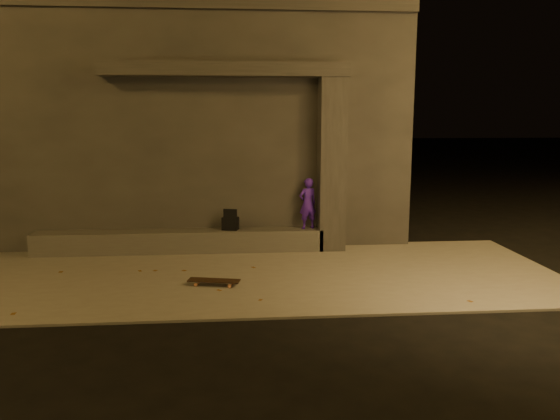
{
  "coord_description": "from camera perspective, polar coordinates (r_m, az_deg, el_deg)",
  "views": [
    {
      "loc": [
        -0.34,
        -7.56,
        2.88
      ],
      "look_at": [
        0.46,
        2.0,
        1.2
      ],
      "focal_mm": 35.0,
      "sensor_mm": 36.0,
      "label": 1
    }
  ],
  "objects": [
    {
      "name": "building",
      "position": [
        14.07,
        -7.58,
        8.71
      ],
      "size": [
        9.0,
        5.1,
        5.22
      ],
      "color": "#363331",
      "rests_on": "ground"
    },
    {
      "name": "backpack",
      "position": [
        11.53,
        -5.21,
        -1.3
      ],
      "size": [
        0.37,
        0.29,
        0.46
      ],
      "rotation": [
        0.0,
        0.0,
        -0.29
      ],
      "color": "black",
      "rests_on": "ledge"
    },
    {
      "name": "skateboard",
      "position": [
        9.34,
        -6.92,
        -7.36
      ],
      "size": [
        0.9,
        0.41,
        0.1
      ],
      "rotation": [
        0.0,
        0.0,
        -0.22
      ],
      "color": "black",
      "rests_on": "sidewalk"
    },
    {
      "name": "ledge",
      "position": [
        11.66,
        -10.4,
        -3.21
      ],
      "size": [
        6.0,
        0.55,
        0.45
      ],
      "primitive_type": "cube",
      "color": "#504D48",
      "rests_on": "sidewalk"
    },
    {
      "name": "skateboarder",
      "position": [
        11.56,
        2.91,
        0.69
      ],
      "size": [
        0.46,
        0.37,
        1.08
      ],
      "primitive_type": "imported",
      "rotation": [
        0.0,
        0.0,
        3.46
      ],
      "color": "#451CB6",
      "rests_on": "ledge"
    },
    {
      "name": "canopy",
      "position": [
        11.4,
        -5.77,
        14.39
      ],
      "size": [
        5.0,
        0.7,
        0.28
      ],
      "primitive_type": "cube",
      "color": "#363331",
      "rests_on": "column"
    },
    {
      "name": "ground",
      "position": [
        8.1,
        -2.12,
        -10.93
      ],
      "size": [
        120.0,
        120.0,
        0.0
      ],
      "primitive_type": "plane",
      "color": "black",
      "rests_on": "ground"
    },
    {
      "name": "column",
      "position": [
        11.54,
        5.42,
        4.69
      ],
      "size": [
        0.55,
        0.55,
        3.6
      ],
      "primitive_type": "cube",
      "color": "#363331",
      "rests_on": "sidewalk"
    },
    {
      "name": "sidewalk",
      "position": [
        9.98,
        -2.67,
        -6.75
      ],
      "size": [
        11.0,
        4.4,
        0.04
      ],
      "primitive_type": "cube",
      "color": "slate",
      "rests_on": "ground"
    }
  ]
}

